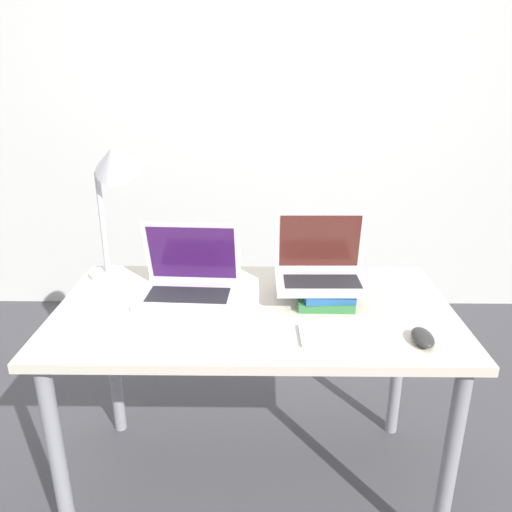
{
  "coord_description": "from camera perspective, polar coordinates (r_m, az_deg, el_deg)",
  "views": [
    {
      "loc": [
        0.02,
        -1.14,
        1.49
      ],
      "look_at": [
        0.01,
        0.36,
        0.93
      ],
      "focal_mm": 35.0,
      "sensor_mm": 36.0,
      "label": 1
    }
  ],
  "objects": [
    {
      "name": "laptop_left",
      "position": [
        1.76,
        -7.53,
        -2.82
      ],
      "size": [
        0.35,
        0.27,
        0.25
      ],
      "color": "silver",
      "rests_on": "desk"
    },
    {
      "name": "mouse",
      "position": [
        1.54,
        18.51,
        -8.81
      ],
      "size": [
        0.06,
        0.11,
        0.03
      ],
      "color": "#2D2D2D",
      "rests_on": "desk"
    },
    {
      "name": "wireless_keyboard",
      "position": [
        1.52,
        10.25,
        -8.87
      ],
      "size": [
        0.28,
        0.13,
        0.01
      ],
      "color": "silver",
      "rests_on": "desk"
    },
    {
      "name": "desk",
      "position": [
        1.72,
        -0.2,
        -8.5
      ],
      "size": [
        1.32,
        0.72,
        0.75
      ],
      "color": "beige",
      "rests_on": "ground_plane"
    },
    {
      "name": "desk_lamp",
      "position": [
        1.84,
        -16.01,
        8.91
      ],
      "size": [
        0.23,
        0.2,
        0.54
      ],
      "color": "silver",
      "rests_on": "desk"
    },
    {
      "name": "wall_back",
      "position": [
        3.11,
        0.26,
        17.88
      ],
      "size": [
        8.0,
        0.05,
        2.7
      ],
      "color": "silver",
      "rests_on": "ground_plane"
    },
    {
      "name": "laptop_on_books",
      "position": [
        1.72,
        7.42,
        -1.37
      ],
      "size": [
        0.31,
        0.23,
        0.23
      ],
      "color": "silver",
      "rests_on": "book_stack"
    },
    {
      "name": "book_stack",
      "position": [
        1.73,
        7.81,
        -4.05
      ],
      "size": [
        0.19,
        0.23,
        0.06
      ],
      "color": "#33753D",
      "rests_on": "desk"
    }
  ]
}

